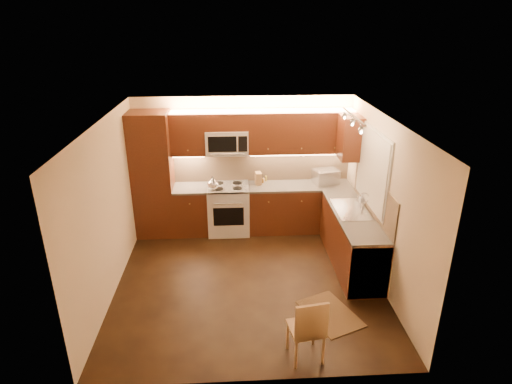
{
  "coord_description": "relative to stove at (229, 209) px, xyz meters",
  "views": [
    {
      "loc": [
        -0.21,
        -5.63,
        3.8
      ],
      "look_at": [
        0.15,
        0.55,
        1.25
      ],
      "focal_mm": 29.95,
      "sensor_mm": 36.0,
      "label": 1
    }
  ],
  "objects": [
    {
      "name": "spice_jar_b",
      "position": [
        0.66,
        0.17,
        0.48
      ],
      "size": [
        0.06,
        0.06,
        0.09
      ],
      "primitive_type": "cylinder",
      "rotation": [
        0.0,
        0.0,
        0.3
      ],
      "color": "olive",
      "rests_on": "counter_back_right"
    },
    {
      "name": "pantry",
      "position": [
        -1.35,
        0.02,
        0.69
      ],
      "size": [
        0.7,
        0.6,
        2.3
      ],
      "primitive_type": "cube",
      "color": "#3F1C0D",
      "rests_on": "floor"
    },
    {
      "name": "dishwasher",
      "position": [
        2.0,
        -1.98,
        -0.03
      ],
      "size": [
        0.58,
        0.6,
        0.84
      ],
      "primitive_type": "cube",
      "color": "silver",
      "rests_on": "floor"
    },
    {
      "name": "rug",
      "position": [
        1.39,
        -2.58,
        -0.45
      ],
      "size": [
        0.88,
        1.04,
        0.01
      ],
      "primitive_type": "cube",
      "rotation": [
        0.0,
        0.0,
        0.4
      ],
      "color": "black",
      "rests_on": "floor"
    },
    {
      "name": "counter_back_right",
      "position": [
        1.34,
        0.02,
        0.42
      ],
      "size": [
        1.92,
        0.6,
        0.04
      ],
      "primitive_type": "cube",
      "color": "#3A3735",
      "rests_on": "base_cab_back_right"
    },
    {
      "name": "floor",
      "position": [
        0.3,
        -1.68,
        -0.46
      ],
      "size": [
        4.0,
        4.0,
        0.01
      ],
      "primitive_type": "cube",
      "color": "black",
      "rests_on": "ground"
    },
    {
      "name": "base_cab_right",
      "position": [
        2.0,
        -1.28,
        -0.03
      ],
      "size": [
        0.6,
        2.0,
        0.86
      ],
      "primitive_type": "cube",
      "color": "#3F1C0D",
      "rests_on": "floor"
    },
    {
      "name": "window_blinds",
      "position": [
        2.27,
        -1.12,
        1.14
      ],
      "size": [
        0.02,
        1.36,
        1.16
      ],
      "primitive_type": "cube",
      "color": "silver",
      "rests_on": "wall_right"
    },
    {
      "name": "wall_left",
      "position": [
        -1.7,
        -1.68,
        0.79
      ],
      "size": [
        0.01,
        4.0,
        2.5
      ],
      "primitive_type": "cube",
      "color": "beige",
      "rests_on": "ground"
    },
    {
      "name": "backsplash_right",
      "position": [
        2.29,
        -1.28,
        0.74
      ],
      "size": [
        0.02,
        2.0,
        0.6
      ],
      "primitive_type": "cube",
      "color": "tan",
      "rests_on": "wall_right"
    },
    {
      "name": "dining_chair",
      "position": [
        0.91,
        -3.33,
        -0.02
      ],
      "size": [
        0.45,
        0.45,
        0.88
      ],
      "primitive_type": null,
      "rotation": [
        0.0,
        0.0,
        0.16
      ],
      "color": "#9C6F46",
      "rests_on": "floor"
    },
    {
      "name": "microwave",
      "position": [
        0.0,
        0.14,
        1.26
      ],
      "size": [
        0.76,
        0.38,
        0.44
      ],
      "primitive_type": null,
      "color": "silver",
      "rests_on": "wall_back"
    },
    {
      "name": "soap_bottle",
      "position": [
        2.24,
        -0.89,
        0.53
      ],
      "size": [
        0.09,
        0.09,
        0.17
      ],
      "primitive_type": "imported",
      "rotation": [
        0.0,
        0.0,
        0.15
      ],
      "color": "silver",
      "rests_on": "counter_right"
    },
    {
      "name": "wall_right",
      "position": [
        2.3,
        -1.68,
        0.79
      ],
      "size": [
        0.01,
        4.0,
        2.5
      ],
      "primitive_type": "cube",
      "color": "beige",
      "rests_on": "ground"
    },
    {
      "name": "upper_cab_back_right",
      "position": [
        1.34,
        0.15,
        1.42
      ],
      "size": [
        1.92,
        0.35,
        0.75
      ],
      "primitive_type": "cube",
      "color": "#3F1C0D",
      "rests_on": "wall_back"
    },
    {
      "name": "faucet",
      "position": [
        2.18,
        -1.12,
        0.59
      ],
      "size": [
        0.2,
        0.04,
        0.3
      ],
      "primitive_type": null,
      "color": "silver",
      "rests_on": "counter_right"
    },
    {
      "name": "upper_cab_right_corner",
      "position": [
        2.12,
        -0.28,
        1.42
      ],
      "size": [
        0.35,
        0.5,
        0.75
      ],
      "primitive_type": "cube",
      "color": "#3F1C0D",
      "rests_on": "wall_right"
    },
    {
      "name": "base_cab_back_left",
      "position": [
        -0.69,
        0.02,
        -0.03
      ],
      "size": [
        0.62,
        0.6,
        0.86
      ],
      "primitive_type": "cube",
      "color": "#3F1C0D",
      "rests_on": "floor"
    },
    {
      "name": "spice_jar_c",
      "position": [
        0.63,
        0.19,
        0.49
      ],
      "size": [
        0.05,
        0.05,
        0.1
      ],
      "primitive_type": "cylinder",
      "rotation": [
        0.0,
        0.0,
        0.24
      ],
      "color": "silver",
      "rests_on": "counter_back_right"
    },
    {
      "name": "sink",
      "position": [
        2.0,
        -1.12,
        0.52
      ],
      "size": [
        0.52,
        0.86,
        0.15
      ],
      "primitive_type": null,
      "color": "silver",
      "rests_on": "counter_right"
    },
    {
      "name": "backsplash_back",
      "position": [
        0.65,
        0.31,
        0.74
      ],
      "size": [
        3.3,
        0.02,
        0.6
      ],
      "primitive_type": "cube",
      "color": "tan",
      "rests_on": "wall_back"
    },
    {
      "name": "toaster_oven",
      "position": [
        1.83,
        0.08,
        0.57
      ],
      "size": [
        0.51,
        0.43,
        0.27
      ],
      "primitive_type": "cube",
      "rotation": [
        0.0,
        0.0,
        0.25
      ],
      "color": "silver",
      "rests_on": "counter_back_right"
    },
    {
      "name": "spice_jar_d",
      "position": [
        0.72,
        0.26,
        0.49
      ],
      "size": [
        0.05,
        0.05,
        0.1
      ],
      "primitive_type": "cylinder",
      "rotation": [
        0.0,
        0.0,
        0.08
      ],
      "color": "olive",
      "rests_on": "counter_back_right"
    },
    {
      "name": "knife_block",
      "position": [
        0.57,
        0.12,
        0.56
      ],
      "size": [
        0.13,
        0.18,
        0.23
      ],
      "primitive_type": "cube",
      "rotation": [
        0.0,
        0.0,
        0.13
      ],
      "color": "#9C6F46",
      "rests_on": "counter_back_right"
    },
    {
      "name": "counter_back_left",
      "position": [
        -0.69,
        0.02,
        0.42
      ],
      "size": [
        0.62,
        0.6,
        0.04
      ],
      "primitive_type": "cube",
      "color": "#3A3735",
      "rests_on": "base_cab_back_left"
    },
    {
      "name": "track_light_bar",
      "position": [
        1.85,
        -1.27,
        2.0
      ],
      "size": [
        0.04,
        1.2,
        0.03
      ],
      "primitive_type": "cube",
      "color": "silver",
      "rests_on": "ceiling"
    },
    {
      "name": "wall_front",
      "position": [
        0.3,
        -3.67,
        0.79
      ],
      "size": [
        4.0,
        0.01,
        2.5
      ],
      "primitive_type": "cube",
      "color": "beige",
      "rests_on": "ground"
    },
    {
      "name": "counter_right",
      "position": [
        2.0,
        -1.28,
        0.42
      ],
      "size": [
        0.6,
        2.0,
        0.04
      ],
      "primitive_type": "cube",
      "color": "#3A3735",
      "rests_on": "base_cab_right"
    },
    {
      "name": "wall_back",
      "position": [
        0.3,
        0.32,
        0.79
      ],
      "size": [
        4.0,
        0.01,
        2.5
      ],
      "primitive_type": "cube",
      "color": "beige",
      "rests_on": "ground"
    },
    {
      "name": "stove",
      "position": [
        0.0,
        0.0,
        0.0
      ],
      "size": [
        0.76,
        0.65,
        0.92
      ],
      "primitive_type": null,
      "color": "silver",
      "rests_on": "floor"
    },
    {
      "name": "upper_cab_back_left",
      "position": [
        -0.69,
        0.15,
        1.42
      ],
      "size": [
        0.62,
        0.35,
        0.75
      ],
      "primitive_type": "cube",
      "color": "#3F1C0D",
      "rests_on": "wall_back"
    },
    {
      "name": "kettle",
      "position": [
        -0.26,
        -0.16,
        0.58
      ],
      "size": [
        0.27,
        0.27,
        0.25
      ],
      "primitive_type": null,
      "rotation": [
        0.0,
        0.0,
        0.28
      ],
      "color": "silver",
      "rests_on": "stove"
    },
    {
      "name": "ceiling",
      "position": [
        0.3,
        -1.68,
        2.04
      ],
      "size": [
        4.0,
        4.0,
        0.01
      ],
      "primitive_type": "cube",
      "color": "beige",
      "rests_on": "ground"
    },
    {
      "name": "base_cab_back_right",
      "position": [
        1.34,
        0.02,
        -0.03
      ],
      "size": [
        1.92,
        0.6,
        0.86
      ],
      "primitive_type": "cube",
      "color": "#3F1C0D",
      "rests_on": "floor"
    },
    {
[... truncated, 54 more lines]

